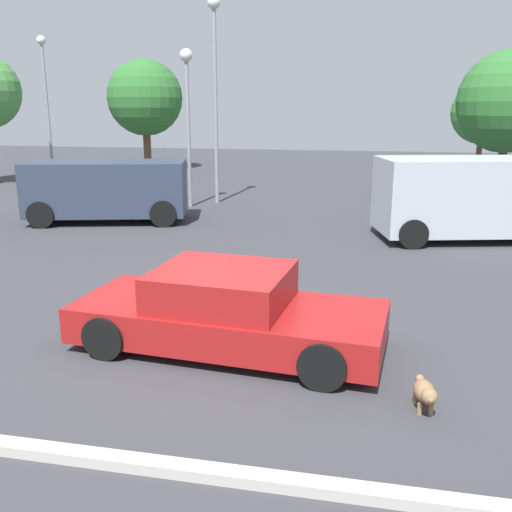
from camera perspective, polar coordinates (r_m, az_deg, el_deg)
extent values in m
plane|color=#38383D|center=(8.90, -4.25, -8.31)|extent=(80.00, 80.00, 0.00)
cube|color=maroon|center=(8.41, -2.75, -6.58)|extent=(4.68, 2.25, 0.52)
cube|color=maroon|center=(8.27, -3.45, -3.10)|extent=(2.05, 1.86, 0.53)
cube|color=slate|center=(8.01, 2.62, -3.68)|extent=(0.20, 1.56, 0.45)
cube|color=slate|center=(8.61, -9.10, -2.53)|extent=(0.20, 1.56, 0.45)
cylinder|color=black|center=(8.89, 8.78, -6.24)|extent=(0.66, 0.28, 0.64)
cylinder|color=black|center=(7.31, 6.76, -10.97)|extent=(0.66, 0.28, 0.64)
cylinder|color=black|center=(9.78, -9.72, -4.30)|extent=(0.66, 0.28, 0.64)
cylinder|color=black|center=(8.37, -15.04, -7.95)|extent=(0.66, 0.28, 0.64)
ellipsoid|color=olive|center=(7.13, 16.63, -12.94)|extent=(0.29, 0.42, 0.24)
sphere|color=olive|center=(6.88, 17.13, -13.40)|extent=(0.19, 0.19, 0.19)
sphere|color=olive|center=(6.83, 17.26, -13.71)|extent=(0.09, 0.09, 0.09)
cylinder|color=olive|center=(7.11, 17.28, -14.61)|extent=(0.06, 0.06, 0.14)
cylinder|color=olive|center=(7.09, 16.22, -14.66)|extent=(0.06, 0.06, 0.14)
cylinder|color=olive|center=(7.33, 16.83, -13.67)|extent=(0.06, 0.06, 0.14)
cylinder|color=olive|center=(7.30, 15.80, -13.70)|extent=(0.06, 0.06, 0.14)
sphere|color=olive|center=(7.31, 16.25, -11.84)|extent=(0.11, 0.11, 0.11)
cube|color=#B2B7C1|center=(16.33, 21.61, 5.75)|extent=(5.64, 3.31, 1.97)
cylinder|color=black|center=(16.69, 13.53, 3.68)|extent=(0.80, 0.43, 0.76)
cylinder|color=black|center=(14.83, 15.59, 2.17)|extent=(0.80, 0.43, 0.76)
cube|color=#2D384C|center=(18.21, -14.84, 6.67)|extent=(5.14, 3.02, 1.64)
cube|color=slate|center=(17.82, -7.37, 8.03)|extent=(0.44, 1.57, 0.65)
cylinder|color=black|center=(18.90, -8.76, 5.25)|extent=(0.84, 0.44, 0.80)
cylinder|color=black|center=(17.14, -9.36, 4.25)|extent=(0.84, 0.44, 0.80)
cylinder|color=black|center=(19.61, -19.37, 4.93)|extent=(0.84, 0.44, 0.80)
cylinder|color=black|center=(17.93, -20.96, 3.92)|extent=(0.84, 0.44, 0.80)
cube|color=#B7B2A8|center=(6.13, -13.17, -19.61)|extent=(7.64, 0.20, 0.12)
cylinder|color=gray|center=(30.97, -20.33, 13.51)|extent=(0.14, 0.14, 6.51)
sphere|color=silver|center=(31.13, -20.92, 19.73)|extent=(0.44, 0.44, 0.44)
cylinder|color=gray|center=(21.14, -4.11, 14.63)|extent=(0.14, 0.14, 6.86)
sphere|color=silver|center=(21.42, -4.30, 24.20)|extent=(0.44, 0.44, 0.44)
cylinder|color=gray|center=(20.38, -6.85, 12.04)|extent=(0.14, 0.14, 5.07)
sphere|color=silver|center=(20.43, -7.09, 19.53)|extent=(0.44, 0.44, 0.44)
cylinder|color=brown|center=(32.63, 21.60, 9.44)|extent=(0.29, 0.29, 2.01)
sphere|color=#387F38|center=(32.54, 21.98, 13.33)|extent=(3.25, 3.25, 3.25)
cylinder|color=brown|center=(25.06, 23.55, 8.15)|extent=(0.33, 0.33, 2.20)
sphere|color=#2D6B2D|center=(24.95, 24.18, 14.06)|extent=(3.98, 3.98, 3.98)
cylinder|color=brown|center=(33.07, -10.93, 10.64)|extent=(0.42, 0.42, 2.45)
sphere|color=#2D6B2D|center=(33.00, -11.18, 15.45)|extent=(4.15, 4.15, 4.15)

